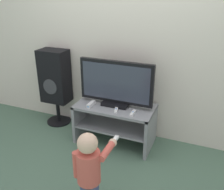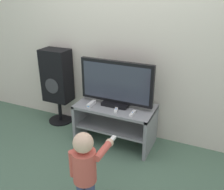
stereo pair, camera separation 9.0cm
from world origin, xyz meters
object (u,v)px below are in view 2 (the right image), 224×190
(television, at_px, (116,84))
(game_console, at_px, (91,104))
(speaker_tower, at_px, (57,78))
(remote_primary, at_px, (133,113))
(child, at_px, (85,166))
(remote_secondary, at_px, (116,110))

(television, bearing_deg, game_console, -151.65)
(game_console, relative_size, speaker_tower, 0.15)
(remote_primary, height_order, child, child)
(game_console, distance_m, speaker_tower, 0.73)
(game_console, bearing_deg, child, -64.05)
(remote_primary, xyz_separation_m, speaker_tower, (-1.17, 0.27, 0.16))
(remote_secondary, height_order, speaker_tower, speaker_tower)
(game_console, xyz_separation_m, speaker_tower, (-0.66, 0.26, 0.15))
(remote_secondary, bearing_deg, child, -81.76)
(television, distance_m, child, 1.12)
(remote_primary, distance_m, speaker_tower, 1.21)
(child, bearing_deg, remote_secondary, 98.24)
(child, bearing_deg, television, 100.35)
(child, height_order, speaker_tower, speaker_tower)
(game_console, height_order, speaker_tower, speaker_tower)
(game_console, relative_size, remote_secondary, 1.15)
(television, height_order, remote_secondary, television)
(television, xyz_separation_m, remote_secondary, (0.06, -0.14, -0.25))
(remote_primary, bearing_deg, television, 151.24)
(game_console, height_order, remote_primary, game_console)
(remote_secondary, bearing_deg, speaker_tower, 164.81)
(remote_primary, xyz_separation_m, child, (-0.06, -0.92, -0.05))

